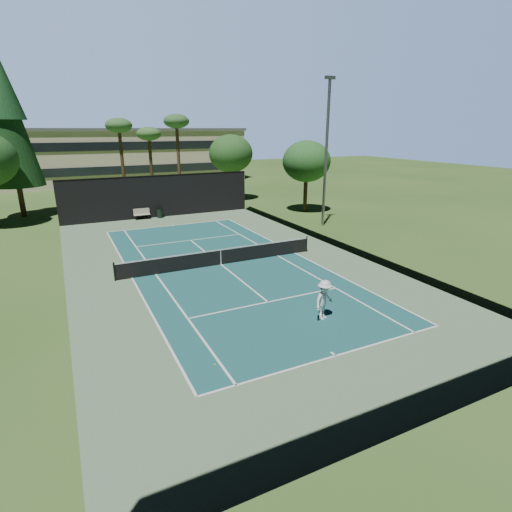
{
  "coord_description": "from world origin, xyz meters",
  "views": [
    {
      "loc": [
        -8.54,
        -22.42,
        8.22
      ],
      "look_at": [
        1.0,
        -3.0,
        1.3
      ],
      "focal_mm": 28.0,
      "sensor_mm": 36.0,
      "label": 1
    }
  ],
  "objects_px": {
    "player": "(324,300)",
    "trash_bin": "(160,213)",
    "tennis_ball_a": "(215,365)",
    "tennis_ball_b": "(171,263)",
    "tennis_ball_c": "(236,240)",
    "tennis_ball_d": "(150,250)",
    "tennis_net": "(221,256)",
    "park_bench": "(142,214)"
  },
  "relations": [
    {
      "from": "tennis_net",
      "to": "park_bench",
      "type": "relative_size",
      "value": 8.6
    },
    {
      "from": "tennis_ball_c",
      "to": "park_bench",
      "type": "xyz_separation_m",
      "value": [
        -4.98,
        10.88,
        0.52
      ]
    },
    {
      "from": "player",
      "to": "park_bench",
      "type": "xyz_separation_m",
      "value": [
        -3.29,
        24.81,
        -0.38
      ]
    },
    {
      "from": "tennis_net",
      "to": "trash_bin",
      "type": "bearing_deg",
      "value": 90.71
    },
    {
      "from": "tennis_ball_b",
      "to": "trash_bin",
      "type": "distance_m",
      "value": 14.27
    },
    {
      "from": "tennis_ball_a",
      "to": "tennis_ball_d",
      "type": "bearing_deg",
      "value": 86.54
    },
    {
      "from": "tennis_ball_b",
      "to": "tennis_ball_d",
      "type": "distance_m",
      "value": 3.53
    },
    {
      "from": "tennis_ball_a",
      "to": "park_bench",
      "type": "distance_m",
      "value": 26.32
    },
    {
      "from": "player",
      "to": "tennis_net",
      "type": "bearing_deg",
      "value": 76.0
    },
    {
      "from": "tennis_ball_d",
      "to": "trash_bin",
      "type": "distance_m",
      "value": 11.04
    },
    {
      "from": "park_bench",
      "to": "tennis_ball_a",
      "type": "bearing_deg",
      "value": -95.38
    },
    {
      "from": "tennis_ball_c",
      "to": "tennis_net",
      "type": "bearing_deg",
      "value": -122.68
    },
    {
      "from": "tennis_ball_d",
      "to": "park_bench",
      "type": "relative_size",
      "value": 0.04
    },
    {
      "from": "tennis_net",
      "to": "tennis_ball_a",
      "type": "xyz_separation_m",
      "value": [
        -4.33,
        -10.45,
        -0.52
      ]
    },
    {
      "from": "tennis_ball_b",
      "to": "park_bench",
      "type": "height_order",
      "value": "park_bench"
    },
    {
      "from": "tennis_ball_b",
      "to": "tennis_ball_d",
      "type": "xyz_separation_m",
      "value": [
        -0.62,
        3.47,
        -0.0
      ]
    },
    {
      "from": "player",
      "to": "tennis_ball_d",
      "type": "xyz_separation_m",
      "value": [
        -4.82,
        14.1,
        -0.89
      ]
    },
    {
      "from": "player",
      "to": "trash_bin",
      "type": "relative_size",
      "value": 1.95
    },
    {
      "from": "tennis_net",
      "to": "tennis_ball_d",
      "type": "relative_size",
      "value": 220.4
    },
    {
      "from": "tennis_ball_a",
      "to": "tennis_ball_b",
      "type": "xyz_separation_m",
      "value": [
        1.56,
        12.02,
        -0.01
      ]
    },
    {
      "from": "tennis_ball_b",
      "to": "tennis_ball_c",
      "type": "relative_size",
      "value": 0.98
    },
    {
      "from": "tennis_net",
      "to": "tennis_ball_c",
      "type": "xyz_separation_m",
      "value": [
        3.12,
        4.86,
        -0.53
      ]
    },
    {
      "from": "player",
      "to": "tennis_ball_b",
      "type": "relative_size",
      "value": 30.78
    },
    {
      "from": "player",
      "to": "tennis_ball_b",
      "type": "bearing_deg",
      "value": 88.59
    },
    {
      "from": "tennis_ball_a",
      "to": "tennis_ball_c",
      "type": "xyz_separation_m",
      "value": [
        7.45,
        15.31,
        -0.01
      ]
    },
    {
      "from": "trash_bin",
      "to": "player",
      "type": "bearing_deg",
      "value": -86.25
    },
    {
      "from": "player",
      "to": "tennis_ball_a",
      "type": "relative_size",
      "value": 23.78
    },
    {
      "from": "tennis_net",
      "to": "tennis_ball_b",
      "type": "xyz_separation_m",
      "value": [
        -2.77,
        1.57,
        -0.53
      ]
    },
    {
      "from": "trash_bin",
      "to": "tennis_ball_b",
      "type": "bearing_deg",
      "value": -100.41
    },
    {
      "from": "player",
      "to": "park_bench",
      "type": "relative_size",
      "value": 1.23
    },
    {
      "from": "player",
      "to": "trash_bin",
      "type": "height_order",
      "value": "player"
    },
    {
      "from": "tennis_ball_a",
      "to": "trash_bin",
      "type": "xyz_separation_m",
      "value": [
        4.14,
        26.04,
        0.44
      ]
    },
    {
      "from": "tennis_net",
      "to": "trash_bin",
      "type": "relative_size",
      "value": 13.65
    },
    {
      "from": "trash_bin",
      "to": "tennis_net",
      "type": "bearing_deg",
      "value": -89.29
    },
    {
      "from": "player",
      "to": "tennis_ball_c",
      "type": "bearing_deg",
      "value": 60.14
    },
    {
      "from": "tennis_ball_d",
      "to": "tennis_ball_c",
      "type": "bearing_deg",
      "value": -1.56
    },
    {
      "from": "tennis_net",
      "to": "player",
      "type": "relative_size",
      "value": 6.99
    },
    {
      "from": "tennis_ball_a",
      "to": "player",
      "type": "bearing_deg",
      "value": 13.55
    },
    {
      "from": "tennis_ball_a",
      "to": "tennis_ball_b",
      "type": "relative_size",
      "value": 1.29
    },
    {
      "from": "tennis_ball_a",
      "to": "trash_bin",
      "type": "height_order",
      "value": "trash_bin"
    },
    {
      "from": "tennis_ball_b",
      "to": "tennis_net",
      "type": "bearing_deg",
      "value": -29.49
    },
    {
      "from": "trash_bin",
      "to": "tennis_ball_c",
      "type": "bearing_deg",
      "value": -72.86
    }
  ]
}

